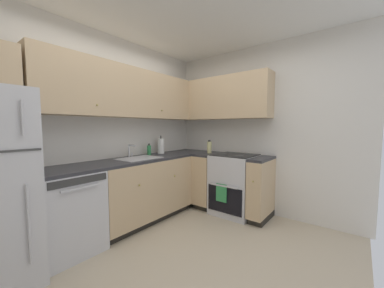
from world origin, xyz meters
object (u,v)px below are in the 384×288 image
soap_bottle (149,150)px  dishwasher (68,212)px  oven_range (235,184)px  paper_towel_roll (161,146)px  oil_bottle (209,147)px

soap_bottle → dishwasher: bearing=-172.1°
oven_range → paper_towel_roll: 1.34m
soap_bottle → paper_towel_roll: 0.24m
soap_bottle → paper_towel_roll: size_ratio=0.58×
paper_towel_roll → oil_bottle: size_ratio=1.41×
oven_range → oil_bottle: oil_bottle is taller
oil_bottle → paper_towel_roll: bearing=130.9°
oven_range → oil_bottle: (-0.02, 0.47, 0.55)m
oven_range → oil_bottle: 0.72m
soap_bottle → oil_bottle: size_ratio=0.81×
soap_bottle → paper_towel_roll: paper_towel_roll is taller
oven_range → oil_bottle: bearing=92.2°
paper_towel_roll → soap_bottle: bearing=175.2°
dishwasher → soap_bottle: soap_bottle is taller
oven_range → soap_bottle: 1.45m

